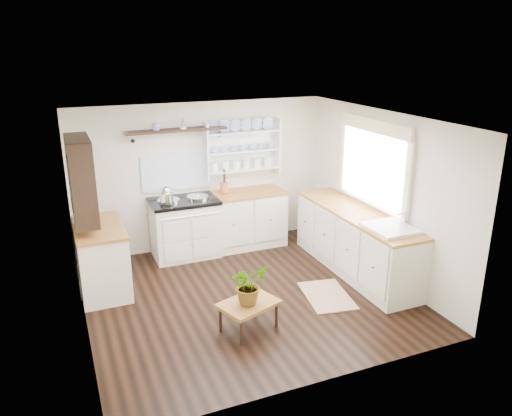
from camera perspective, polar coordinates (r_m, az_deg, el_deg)
The scene contains 19 objects.
floor at distance 6.63m, azimuth -1.03°, elevation -9.93°, with size 4.00×3.80×0.01m, color black.
wall_back at distance 7.89m, azimuth -6.18°, elevation 3.66°, with size 4.00×0.02×2.30m, color beige.
wall_right at distance 7.11m, azimuth 14.07°, elevation 1.53°, with size 0.02×3.80×2.30m, color beige.
wall_left at distance 5.79m, azimuth -19.85°, elevation -2.96°, with size 0.02×3.80×2.30m, color beige.
ceiling at distance 5.89m, azimuth -1.16°, elevation 10.12°, with size 4.00×3.80×0.01m, color white.
window at distance 7.09m, azimuth 13.29°, elevation 5.02°, with size 0.08×1.55×1.22m.
aga_cooker at distance 7.70m, azimuth -8.15°, elevation -2.20°, with size 1.01×0.70×0.93m.
back_cabinets at distance 8.01m, azimuth -1.28°, elevation -1.18°, with size 1.27×0.63×0.90m.
right_cabinets at distance 7.25m, azimuth 11.27°, elevation -3.73°, with size 0.62×2.43×0.90m.
belfast_sink at distance 6.56m, azimuth 15.05°, elevation -3.22°, with size 0.55×0.60×0.45m.
left_cabinets at distance 6.89m, azimuth -17.23°, elevation -5.42°, with size 0.62×1.13×0.90m.
plate_rack at distance 7.97m, azimuth -1.69°, elevation 6.90°, with size 1.20×0.22×0.90m.
high_shelf at distance 7.52m, azimuth -9.06°, elevation 8.71°, with size 1.50×0.29×0.16m.
left_shelving at distance 6.54m, azimuth -19.35°, elevation 3.19°, with size 0.28×0.80×1.05m, color black.
kettle at distance 7.34m, azimuth -10.23°, elevation 1.50°, with size 0.19×0.19×0.24m, color silver, non-canonical shape.
utensil_crock at distance 7.82m, azimuth -3.66°, elevation 2.34°, with size 0.13×0.13×0.15m, color #A0643A.
center_table at distance 5.78m, azimuth -0.85°, elevation -11.13°, with size 0.76×0.65×0.35m.
potted_plant at distance 5.65m, azimuth -0.86°, elevation -8.70°, with size 0.41×0.36×0.46m, color #3F7233.
floor_rug at distance 6.67m, azimuth 8.09°, elevation -9.88°, with size 0.55×0.85×0.02m, color #8C6D51.
Camera 1 is at (-2.13, -5.43, 3.16)m, focal length 35.00 mm.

